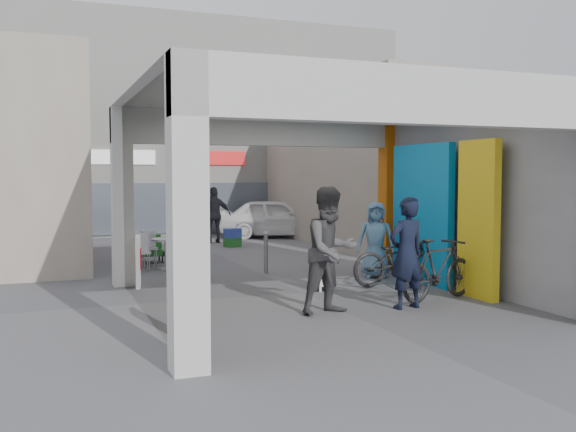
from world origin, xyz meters
name	(u,v)px	position (x,y,z in m)	size (l,w,h in m)	color
ground	(302,293)	(0.00, 0.00, 0.00)	(90.00, 90.00, 0.00)	#5A595E
arcade_canopy	(349,168)	(0.54, -0.82, 2.30)	(6.40, 6.45, 6.40)	#B7B7B3
far_building	(164,128)	(0.00, 13.99, 3.99)	(18.00, 4.08, 8.00)	silver
plaza_bldg_left	(40,163)	(-4.50, 7.50, 2.50)	(2.00, 9.00, 5.00)	#A39787
plaza_bldg_right	(343,165)	(4.50, 7.50, 2.50)	(2.00, 9.00, 5.00)	#A39787
bollard_left	(185,256)	(-1.71, 2.22, 0.49)	(0.09, 0.09, 0.98)	gray
bollard_center	(266,253)	(0.13, 2.44, 0.45)	(0.09, 0.09, 0.91)	gray
bollard_right	(322,250)	(1.54, 2.53, 0.46)	(0.09, 0.09, 0.92)	gray
advert_board_near	(184,301)	(-2.75, -2.53, 0.51)	(0.12, 0.55, 1.00)	silver
advert_board_far	(138,261)	(-2.75, 1.72, 0.51)	(0.18, 0.56, 1.00)	silver
cafe_set	(159,255)	(-1.92, 4.19, 0.30)	(1.41, 1.14, 0.85)	#A8A8AD
produce_stand	(143,252)	(-2.16, 5.16, 0.28)	(1.06, 0.57, 0.70)	black
crate_stack	(232,238)	(0.91, 7.76, 0.28)	(0.52, 0.45, 0.56)	#195819
border_collie	(320,276)	(0.40, 0.06, 0.29)	(0.27, 0.52, 0.72)	black
man_with_dog	(407,253)	(1.05, -1.92, 0.91)	(0.66, 0.44, 1.82)	black
man_back_turned	(331,250)	(-0.26, -1.81, 1.00)	(0.97, 0.76, 2.00)	#434346
man_elderly	(376,240)	(2.13, 1.08, 0.81)	(0.79, 0.52, 1.62)	#5C8AB2
man_crates	(214,215)	(0.71, 9.15, 0.90)	(1.05, 0.44, 1.80)	black
bicycle_front	(399,258)	(2.10, 0.05, 0.54)	(0.71, 2.05, 1.08)	black
bicycle_rear	(439,269)	(1.94, -1.52, 0.54)	(0.51, 1.80, 1.08)	black
white_van	(277,218)	(3.18, 10.04, 0.69)	(1.62, 4.03, 1.37)	white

